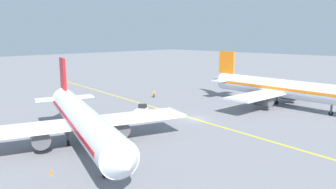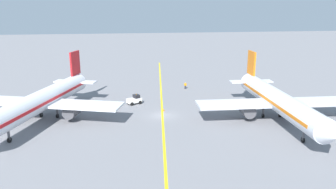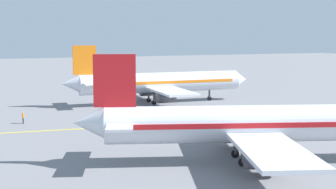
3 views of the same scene
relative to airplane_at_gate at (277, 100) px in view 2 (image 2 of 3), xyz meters
name	(u,v)px [view 2 (image 2 of 3)]	position (x,y,z in m)	size (l,w,h in m)	color
ground_plane	(162,115)	(19.55, -5.78, -3.71)	(400.00, 400.00, 0.00)	slate
apron_yellow_centreline	(162,115)	(19.55, -5.78, -3.71)	(0.40, 120.00, 0.01)	yellow
airplane_at_gate	(277,100)	(0.00, 0.00, 0.00)	(28.24, 35.52, 10.60)	silver
airplane_adjacent_stand	(43,100)	(40.71, -6.31, 0.00)	(28.19, 34.56, 10.60)	silver
baggage_tug_white	(135,100)	(24.25, -14.10, -2.81)	(3.35, 2.77, 2.11)	white
ground_crew_worker	(185,85)	(11.11, -25.15, -2.80)	(0.57, 0.28, 1.68)	#23232D
traffic_cone_near_nose	(164,110)	(18.95, -8.31, -3.43)	(0.32, 0.32, 0.55)	orange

